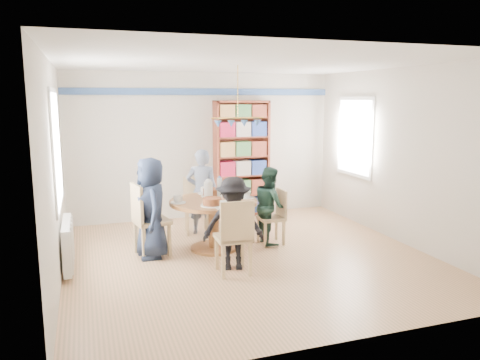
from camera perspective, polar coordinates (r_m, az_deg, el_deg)
name	(u,v)px	position (r m, az deg, el deg)	size (l,w,h in m)	color
ground	(249,257)	(6.75, 1.10, -9.37)	(5.00, 5.00, 0.00)	tan
room_shell	(214,137)	(7.14, -3.19, 5.23)	(5.00, 5.00, 5.00)	white
radiator	(68,244)	(6.58, -20.26, -7.33)	(0.12, 1.00, 0.60)	silver
dining_table	(214,213)	(6.95, -3.24, -4.04)	(1.30, 1.30, 0.75)	brown
chair_left	(146,217)	(6.78, -11.42, -4.39)	(0.54, 0.54, 1.05)	tan
chair_right	(275,214)	(7.28, 4.33, -4.13)	(0.38, 0.38, 0.85)	tan
chair_far	(196,202)	(7.91, -5.38, -2.70)	(0.46, 0.46, 0.93)	tan
chair_near	(235,234)	(5.95, -0.63, -6.58)	(0.45, 0.45, 0.98)	tan
person_left	(151,208)	(6.69, -10.79, -3.37)	(0.70, 0.45, 1.43)	#182035
person_right	(270,205)	(7.26, 3.68, -3.09)	(0.58, 0.45, 1.20)	#193329
person_far	(202,192)	(7.75, -4.66, -1.42)	(0.52, 0.34, 1.42)	gray
person_near	(233,224)	(6.14, -0.81, -5.33)	(0.80, 0.46, 1.23)	black
bookshelf	(242,160)	(8.88, 0.19, 2.47)	(1.04, 0.31, 2.19)	maroon
tableware	(211,195)	(6.90, -3.54, -1.86)	(1.27, 1.27, 0.34)	white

